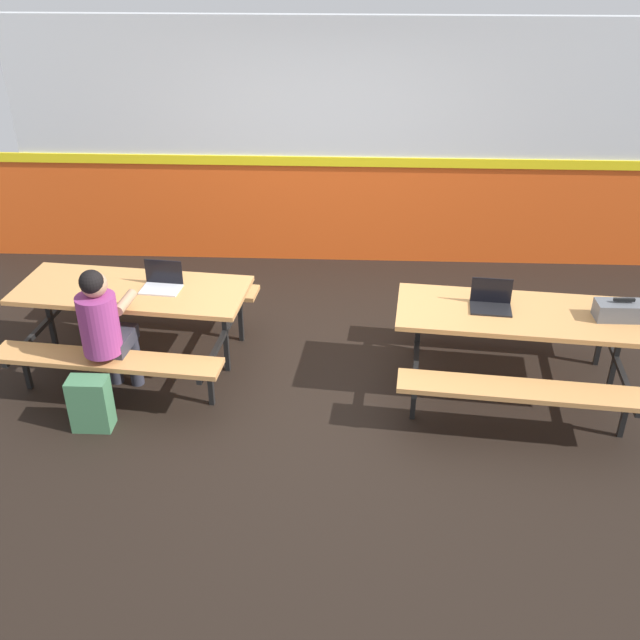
# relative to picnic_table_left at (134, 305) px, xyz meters

# --- Properties ---
(ground_plane) EXTENTS (10.00, 10.00, 0.02)m
(ground_plane) POSITION_rel_picnic_table_left_xyz_m (1.59, -0.08, -0.59)
(ground_plane) COLOR black
(accent_backdrop) EXTENTS (8.00, 0.14, 2.60)m
(accent_backdrop) POSITION_rel_picnic_table_left_xyz_m (1.59, 2.30, 0.67)
(accent_backdrop) COLOR #E55119
(accent_backdrop) RESTS_ON ground
(picnic_table_left) EXTENTS (2.00, 1.73, 0.74)m
(picnic_table_left) POSITION_rel_picnic_table_left_xyz_m (0.00, 0.00, 0.00)
(picnic_table_left) COLOR tan
(picnic_table_left) RESTS_ON ground
(picnic_table_right) EXTENTS (2.00, 1.73, 0.74)m
(picnic_table_right) POSITION_rel_picnic_table_left_xyz_m (3.17, -0.27, 0.00)
(picnic_table_right) COLOR tan
(picnic_table_right) RESTS_ON ground
(student_nearer) EXTENTS (0.39, 0.54, 1.21)m
(student_nearer) POSITION_rel_picnic_table_left_xyz_m (-0.06, -0.55, 0.13)
(student_nearer) COLOR #2D2D38
(student_nearer) RESTS_ON ground
(laptop_silver) EXTENTS (0.34, 0.25, 0.22)m
(laptop_silver) POSITION_rel_picnic_table_left_xyz_m (0.26, 0.01, 0.21)
(laptop_silver) COLOR silver
(laptop_silver) RESTS_ON picnic_table_left
(laptop_dark) EXTENTS (0.34, 0.25, 0.22)m
(laptop_dark) POSITION_rel_picnic_table_left_xyz_m (2.94, -0.21, 0.21)
(laptop_dark) COLOR black
(laptop_dark) RESTS_ON picnic_table_right
(toolbox_grey) EXTENTS (0.40, 0.18, 0.18)m
(toolbox_grey) POSITION_rel_picnic_table_left_xyz_m (3.92, -0.35, 0.24)
(toolbox_grey) COLOR #595B60
(toolbox_grey) RESTS_ON picnic_table_right
(backpack_dark) EXTENTS (0.30, 0.22, 0.44)m
(backpack_dark) POSITION_rel_picnic_table_left_xyz_m (-0.13, -0.92, -0.36)
(backpack_dark) COLOR #3F724C
(backpack_dark) RESTS_ON ground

